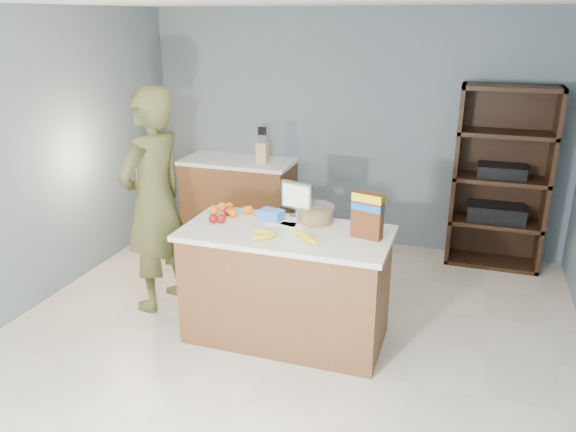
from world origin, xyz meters
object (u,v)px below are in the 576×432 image
(counter_peninsula, at_px, (286,289))
(shelving_unit, at_px, (500,181))
(tv, at_px, (297,197))
(cereal_box, at_px, (368,212))
(person, at_px, (154,201))

(counter_peninsula, bearing_deg, shelving_unit, 52.89)
(shelving_unit, distance_m, tv, 2.34)
(counter_peninsula, xyz_separation_m, shelving_unit, (1.55, 2.05, 0.45))
(cereal_box, bearing_deg, counter_peninsula, -174.79)
(person, distance_m, cereal_box, 1.83)
(counter_peninsula, height_order, person, person)
(shelving_unit, height_order, person, person)
(counter_peninsula, relative_size, cereal_box, 4.66)
(tv, bearing_deg, cereal_box, -23.98)
(person, xyz_separation_m, cereal_box, (1.82, -0.13, 0.15))
(shelving_unit, height_order, cereal_box, shelving_unit)
(counter_peninsula, xyz_separation_m, cereal_box, (0.59, 0.05, 0.68))
(shelving_unit, xyz_separation_m, person, (-2.77, -1.87, 0.08))
(counter_peninsula, height_order, cereal_box, cereal_box)
(cereal_box, bearing_deg, shelving_unit, 64.40)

